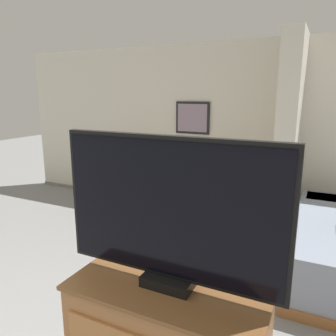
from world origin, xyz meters
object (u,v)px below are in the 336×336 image
(table_lamp, at_px, (111,155))
(couch, at_px, (181,195))
(tv, at_px, (169,213))
(coffee_table, at_px, (156,213))

(table_lamp, bearing_deg, couch, 3.42)
(table_lamp, distance_m, tv, 4.01)
(coffee_table, bearing_deg, table_lamp, 145.52)
(couch, distance_m, table_lamp, 1.34)
(couch, height_order, table_lamp, table_lamp)
(coffee_table, relative_size, tv, 0.56)
(coffee_table, distance_m, tv, 2.66)
(coffee_table, height_order, tv, tv)
(couch, xyz_separation_m, table_lamp, (-1.23, -0.07, 0.52))
(table_lamp, bearing_deg, coffee_table, -34.48)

